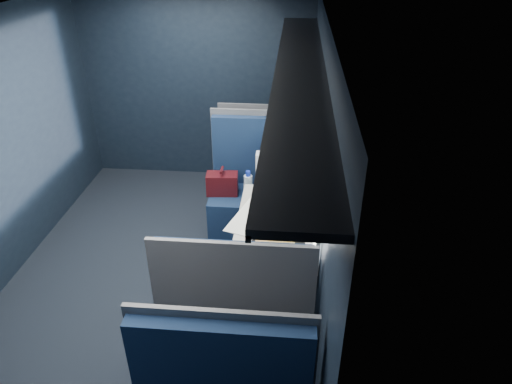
# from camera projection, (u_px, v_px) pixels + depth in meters

# --- Properties ---
(ground) EXTENTS (2.80, 4.20, 0.01)m
(ground) POSITION_uv_depth(u_px,v_px,m) (162.00, 274.00, 4.36)
(ground) COLOR black
(room_shell) EXTENTS (3.00, 4.40, 2.40)m
(room_shell) POSITION_uv_depth(u_px,v_px,m) (146.00, 130.00, 3.61)
(room_shell) COLOR black
(room_shell) RESTS_ON ground
(table) EXTENTS (0.62, 1.00, 0.74)m
(table) POSITION_uv_depth(u_px,v_px,m) (271.00, 221.00, 3.95)
(table) COLOR #54565E
(table) RESTS_ON ground
(seat_bay_near) EXTENTS (1.06, 0.62, 1.26)m
(seat_bay_near) POSITION_uv_depth(u_px,v_px,m) (257.00, 194.00, 4.83)
(seat_bay_near) COLOR #0D1B39
(seat_bay_near) RESTS_ON ground
(seat_bay_far) EXTENTS (1.04, 0.62, 1.26)m
(seat_bay_far) POSITION_uv_depth(u_px,v_px,m) (239.00, 315.00, 3.33)
(seat_bay_far) COLOR #0D1B39
(seat_bay_far) RESTS_ON ground
(seat_row_front) EXTENTS (1.04, 0.51, 1.16)m
(seat_row_front) POSITION_uv_depth(u_px,v_px,m) (264.00, 157.00, 5.63)
(seat_row_front) COLOR #0D1B39
(seat_row_front) RESTS_ON ground
(man) EXTENTS (0.53, 0.56, 1.32)m
(man) POSITION_uv_depth(u_px,v_px,m) (282.00, 178.00, 4.52)
(man) COLOR black
(man) RESTS_ON ground
(woman) EXTENTS (0.53, 0.56, 1.32)m
(woman) POSITION_uv_depth(u_px,v_px,m) (275.00, 268.00, 3.30)
(woman) COLOR black
(woman) RESTS_ON ground
(papers) EXTENTS (0.76, 0.92, 0.01)m
(papers) POSITION_uv_depth(u_px,v_px,m) (272.00, 213.00, 3.91)
(papers) COLOR white
(papers) RESTS_ON table
(laptop) EXTENTS (0.29, 0.35, 0.23)m
(laptop) POSITION_uv_depth(u_px,v_px,m) (301.00, 201.00, 3.98)
(laptop) COLOR silver
(laptop) RESTS_ON table
(bottle_small) EXTENTS (0.06, 0.06, 0.20)m
(bottle_small) POSITION_uv_depth(u_px,v_px,m) (300.00, 183.00, 4.20)
(bottle_small) COLOR silver
(bottle_small) RESTS_ON table
(cup) EXTENTS (0.07, 0.07, 0.09)m
(cup) POSITION_uv_depth(u_px,v_px,m) (306.00, 186.00, 4.24)
(cup) COLOR white
(cup) RESTS_ON table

